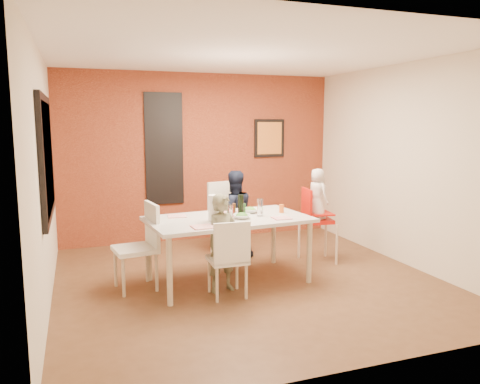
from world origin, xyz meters
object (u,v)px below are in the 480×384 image
object	(u,v)px
dining_table	(228,223)
toddler	(317,194)
paper_towel_roll	(214,208)
chair_near	(229,255)
child_far	(234,214)
child_near	(223,243)
chair_far	(227,214)
high_chair	(315,218)
chair_left	(142,241)
wine_bottle	(241,206)

from	to	relation	value
dining_table	toddler	world-z (taller)	toddler
dining_table	paper_towel_roll	size ratio (longest dim) A/B	6.59
chair_near	child_far	world-z (taller)	child_far
dining_table	child_near	xyz separation A→B (m)	(-0.16, -0.29, -0.16)
chair_far	paper_towel_roll	distance (m)	1.52
chair_far	child_near	xyz separation A→B (m)	(-0.53, -1.52, -0.02)
chair_far	child_far	distance (m)	0.25
chair_far	toddler	distance (m)	1.39
high_chair	child_far	world-z (taller)	child_far
child_near	child_far	xyz separation A→B (m)	(0.56, 1.27, 0.06)
chair_near	chair_left	xyz separation A→B (m)	(-0.84, 0.64, 0.07)
chair_far	paper_towel_roll	xyz separation A→B (m)	(-0.59, -1.36, 0.36)
dining_table	chair_near	bearing A→B (deg)	-107.08
child_near	toddler	distance (m)	1.74
toddler	paper_towel_roll	xyz separation A→B (m)	(-1.61, -0.50, -0.01)
dining_table	paper_towel_roll	world-z (taller)	paper_towel_roll
toddler	wine_bottle	world-z (taller)	toddler
wine_bottle	chair_left	bearing A→B (deg)	174.95
dining_table	paper_towel_roll	bearing A→B (deg)	-150.56
chair_far	high_chair	bearing A→B (deg)	-56.13
dining_table	wine_bottle	world-z (taller)	wine_bottle
chair_left	wine_bottle	distance (m)	1.23
chair_near	child_far	distance (m)	1.62
high_chair	child_near	world-z (taller)	child_near
toddler	wine_bottle	size ratio (longest dim) A/B	2.61
dining_table	toddler	distance (m)	1.47
chair_near	child_far	bearing A→B (deg)	-109.33
chair_near	chair_left	world-z (taller)	chair_left
dining_table	chair_left	world-z (taller)	chair_left
high_chair	toddler	distance (m)	0.33
high_chair	dining_table	bearing A→B (deg)	113.87
dining_table	child_far	distance (m)	1.07
high_chair	paper_towel_roll	size ratio (longest dim) A/B	3.41
dining_table	high_chair	bearing A→B (deg)	15.88
paper_towel_roll	chair_far	bearing A→B (deg)	66.64
chair_left	wine_bottle	size ratio (longest dim) A/B	3.76
toddler	wine_bottle	bearing A→B (deg)	91.30
chair_far	wine_bottle	world-z (taller)	wine_bottle
chair_far	child_near	bearing A→B (deg)	-125.12
high_chair	paper_towel_roll	bearing A→B (deg)	115.83
chair_near	high_chair	bearing A→B (deg)	-148.21
child_near	chair_left	bearing A→B (deg)	135.19
dining_table	child_near	size ratio (longest dim) A/B	1.76
chair_far	chair_left	world-z (taller)	chair_far
chair_near	toddler	distance (m)	1.86
dining_table	child_far	xyz separation A→B (m)	(0.40, 0.99, -0.10)
chair_near	child_near	bearing A→B (deg)	-89.32
child_near	paper_towel_roll	world-z (taller)	child_near
chair_near	chair_far	distance (m)	1.84
child_near	paper_towel_roll	distance (m)	0.42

